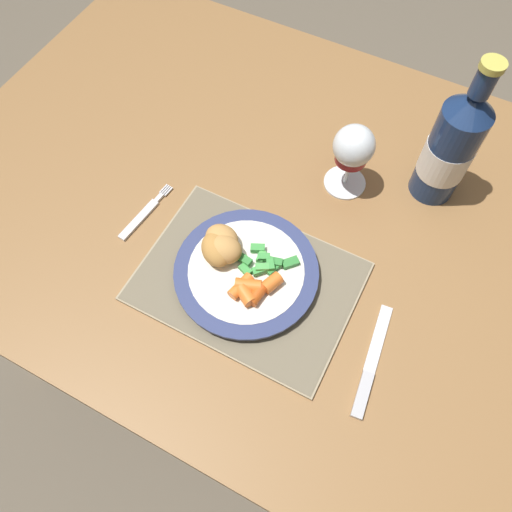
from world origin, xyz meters
TOP-DOWN VIEW (x-y plane):
  - ground_plane at (0.00, 0.00)m, footprint 6.00×6.00m
  - dining_table at (0.00, 0.00)m, footprint 1.30×0.88m
  - placemat at (0.01, -0.16)m, footprint 0.34×0.25m
  - dinner_plate at (-0.00, -0.15)m, footprint 0.23×0.23m
  - breaded_croquettes at (-0.05, -0.14)m, footprint 0.08×0.09m
  - green_beans_pile at (0.02, -0.13)m, footprint 0.09×0.07m
  - glazed_carrots at (0.03, -0.18)m, footprint 0.07×0.07m
  - fork at (-0.22, -0.13)m, footprint 0.03×0.13m
  - table_knife at (0.23, -0.20)m, footprint 0.04×0.18m
  - wine_glass at (0.07, 0.10)m, footprint 0.08×0.08m
  - bottle at (0.21, 0.16)m, footprint 0.08×0.08m

SIDE VIEW (x-z plane):
  - ground_plane at x=0.00m, z-range 0.00..0.00m
  - dining_table at x=0.00m, z-range 0.28..1.02m
  - fork at x=-0.22m, z-range 0.74..0.75m
  - table_knife at x=0.23m, z-range 0.74..0.75m
  - placemat at x=0.01m, z-range 0.74..0.75m
  - dinner_plate at x=0.00m, z-range 0.75..0.77m
  - green_beans_pile at x=0.02m, z-range 0.77..0.78m
  - glazed_carrots at x=0.03m, z-range 0.77..0.79m
  - breaded_croquettes at x=-0.05m, z-range 0.76..0.81m
  - wine_glass at x=0.07m, z-range 0.76..0.90m
  - bottle at x=0.21m, z-range 0.71..0.99m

